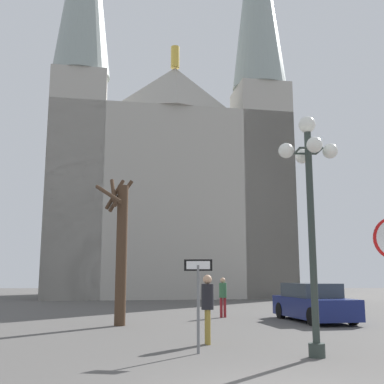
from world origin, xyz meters
TOP-DOWN VIEW (x-y plane):
  - cathedral at (-2.51, 33.54)m, footprint 20.95×16.28m
  - one_way_arrow_sign at (-1.04, 4.24)m, footprint 0.66×0.16m
  - street_lamp at (1.53, 3.64)m, footprint 1.40×1.40m
  - bare_tree at (-3.62, 10.37)m, footprint 1.38×1.70m
  - parked_car_near_navy at (3.77, 11.81)m, footprint 2.43×4.67m
  - pedestrian_walking at (0.40, 13.58)m, footprint 0.32×0.32m
  - pedestrian_standing at (-0.73, 5.68)m, footprint 0.32×0.32m

SIDE VIEW (x-z plane):
  - parked_car_near_navy at x=3.77m, z-range -0.04..1.41m
  - pedestrian_walking at x=0.40m, z-range 0.17..1.83m
  - pedestrian_standing at x=-0.73m, z-range 0.19..1.97m
  - one_way_arrow_sign at x=-1.04m, z-range 0.32..2.45m
  - bare_tree at x=-3.62m, z-range 0.12..5.51m
  - street_lamp at x=1.53m, z-range 0.92..6.40m
  - cathedral at x=-2.51m, z-range -8.12..29.50m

